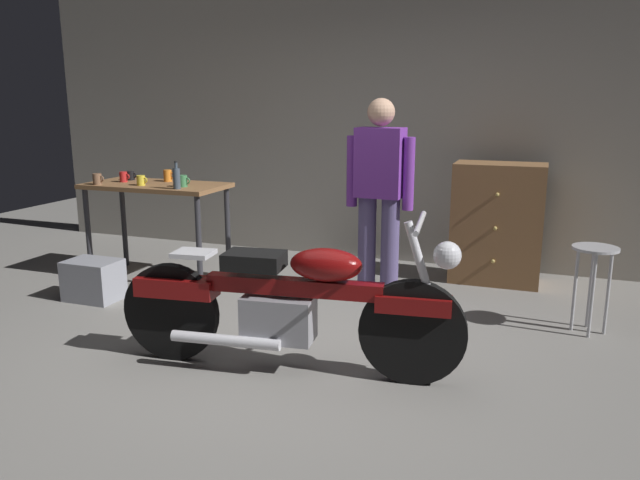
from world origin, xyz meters
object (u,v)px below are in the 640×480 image
mug_green_speckled (183,181)px  mug_black_matte (131,176)px  motorcycle (289,302)px  bottle (177,178)px  wooden_dresser (497,223)px  mug_orange_travel (168,176)px  mug_brown_stoneware (97,179)px  mug_yellow_tall (141,180)px  storage_bin (93,280)px  mug_red_diner (124,177)px  shop_stool (594,266)px  person_standing (379,192)px

mug_green_speckled → mug_black_matte: size_ratio=1.11×
motorcycle → bottle: (-1.57, 1.25, 0.55)m
wooden_dresser → bottle: size_ratio=4.56×
mug_green_speckled → mug_orange_travel: bearing=141.0°
mug_brown_stoneware → mug_yellow_tall: 0.41m
storage_bin → mug_yellow_tall: (0.10, 0.61, 0.78)m
storage_bin → mug_orange_travel: size_ratio=3.93×
wooden_dresser → storage_bin: 3.60m
motorcycle → storage_bin: (-2.10, 0.73, -0.28)m
mug_red_diner → wooden_dresser: bearing=16.3°
storage_bin → mug_brown_stoneware: bearing=120.7°
wooden_dresser → mug_green_speckled: size_ratio=9.06×
mug_red_diner → bottle: 0.76m
motorcycle → mug_brown_stoneware: size_ratio=19.25×
storage_bin → mug_black_matte: 1.20m
wooden_dresser → mug_yellow_tall: size_ratio=10.39×
shop_stool → mug_yellow_tall: (-3.79, -0.02, 0.45)m
person_standing → wooden_dresser: bearing=-131.1°
shop_stool → bottle: (-3.36, -0.10, 0.50)m
mug_yellow_tall → mug_brown_stoneware: bearing=-166.8°
mug_red_diner → mug_yellow_tall: bearing=-25.1°
mug_orange_travel → motorcycle: bearing=-40.5°
mug_brown_stoneware → motorcycle: bearing=-27.2°
person_standing → mug_red_diner: bearing=4.8°
wooden_dresser → mug_brown_stoneware: wooden_dresser is taller
motorcycle → mug_red_diner: bearing=140.5°
person_standing → mug_black_matte: person_standing is taller
mug_orange_travel → wooden_dresser: bearing=15.1°
motorcycle → mug_green_speckled: bearing=132.4°
mug_black_matte → mug_yellow_tall: bearing=-40.9°
motorcycle → mug_red_diner: (-2.30, 1.47, 0.50)m
mug_orange_travel → mug_red_diner: (-0.37, -0.17, -0.01)m
shop_stool → mug_orange_travel: bearing=175.5°
motorcycle → bottle: 2.08m
person_standing → shop_stool: person_standing is taller
person_standing → wooden_dresser: 1.31m
storage_bin → bottle: bearing=44.7°
storage_bin → mug_red_diner: mug_red_diner is taller
shop_stool → bottle: size_ratio=2.66×
mug_brown_stoneware → bottle: size_ratio=0.47×
person_standing → mug_orange_travel: person_standing is taller
mug_black_matte → mug_red_diner: size_ratio=1.06×
mug_black_matte → mug_red_diner: (0.03, -0.14, 0.01)m
mug_black_matte → bottle: bottle is taller
storage_bin → mug_orange_travel: 1.22m
storage_bin → mug_green_speckled: (0.50, 0.65, 0.78)m
motorcycle → mug_black_matte: size_ratio=19.96×
mug_green_speckled → person_standing: bearing=5.3°
mug_green_speckled → shop_stool: bearing=-0.4°
motorcycle → wooden_dresser: bearing=60.1°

